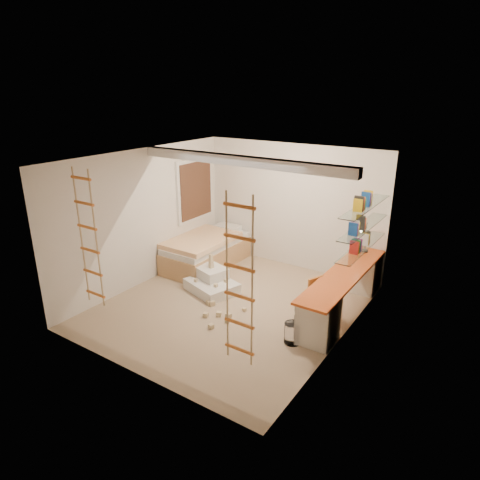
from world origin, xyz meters
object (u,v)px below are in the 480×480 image
Objects in this scene: desk at (343,291)px; bed at (206,251)px; swivel_chair at (315,303)px; play_platform at (212,282)px.

bed is (-3.20, 0.36, -0.07)m from desk.
swivel_chair is (-0.32, -0.41, -0.12)m from desk.
desk is 3.22m from bed.
desk is 1.40× the size of bed.
swivel_chair reaches higher than play_platform.
play_platform is at bearing -47.65° from bed.
bed reaches higher than play_platform.
desk is at bearing 12.77° from play_platform.
swivel_chair reaches higher than bed.
desk reaches higher than play_platform.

